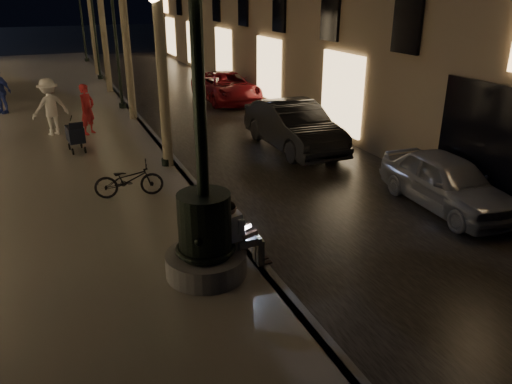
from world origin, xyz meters
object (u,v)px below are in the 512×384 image
lamp_curb_d (81,15)px  car_second (294,126)px  bicycle (129,180)px  pedestrian_red (87,109)px  pedestrian_white (50,107)px  car_third (226,87)px  lamp_curb_b (115,32)px  seated_man_laptop (239,232)px  lamp_curb_a (159,55)px  stroller (75,134)px  lamp_curb_c (94,21)px  fountain_lamppost (205,221)px  car_front (447,182)px

lamp_curb_d → car_second: (4.30, -23.37, -2.48)m
car_second → bicycle: size_ratio=2.86×
pedestrian_red → bicycle: pedestrian_red is taller
lamp_curb_d → car_second: lamp_curb_d is taller
pedestrian_white → car_third: bearing=-173.5°
lamp_curb_b → pedestrian_white: lamp_curb_b is taller
car_second → bicycle: bearing=-156.3°
seated_man_laptop → lamp_curb_b: size_ratio=0.27×
lamp_curb_a → car_second: (4.30, 0.63, -2.48)m
seated_man_laptop → car_second: bearing=56.5°
stroller → car_second: size_ratio=0.24×
lamp_curb_c → stroller: (-2.23, -13.68, -2.49)m
pedestrian_white → pedestrian_red: bearing=140.8°
bicycle → car_second: bearing=-57.5°
car_second → pedestrian_red: bearing=147.8°
stroller → car_second: car_second is taller
lamp_curb_a → lamp_curb_d: 24.00m
lamp_curb_a → car_second: 5.00m
fountain_lamppost → stroller: 8.47m
seated_man_laptop → car_front: 5.69m
car_second → bicycle: (-5.64, -2.54, -0.14)m
seated_man_laptop → lamp_curb_c: bearing=89.8°
seated_man_laptop → lamp_curb_b: 14.20m
stroller → pedestrian_white: (-0.59, 2.38, 0.40)m
stroller → pedestrian_white: bearing=97.5°
lamp_curb_c → stroller: bearing=-99.3°
lamp_curb_a → lamp_curb_d: bearing=90.0°
lamp_curb_c → car_front: lamp_curb_c is taller
lamp_curb_a → car_third: lamp_curb_a is taller
lamp_curb_a → car_front: size_ratio=1.28×
stroller → bicycle: 4.33m
lamp_curb_c → car_third: lamp_curb_c is taller
lamp_curb_b → car_third: size_ratio=1.02×
lamp_curb_d → pedestrian_white: size_ratio=2.54×
lamp_curb_a → bicycle: lamp_curb_a is taller
lamp_curb_b → pedestrian_white: (-2.82, -3.31, -2.09)m
lamp_curb_a → car_third: bearing=60.7°
stroller → bicycle: stroller is taller
car_third → bicycle: size_ratio=2.94×
lamp_curb_b → bicycle: lamp_curb_b is taller
lamp_curb_b → pedestrian_white: 4.82m
seated_man_laptop → bicycle: bearing=107.0°
fountain_lamppost → bicycle: (-0.64, 4.08, -0.59)m
fountain_lamppost → car_second: bearing=53.0°
lamp_curb_c → lamp_curb_d: bearing=90.0°
stroller → car_front: size_ratio=0.29×
lamp_curb_a → pedestrian_white: bearing=121.0°
seated_man_laptop → pedestrian_red: pedestrian_red is taller
car_third → seated_man_laptop: bearing=-109.2°
pedestrian_red → stroller: bearing=-151.1°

